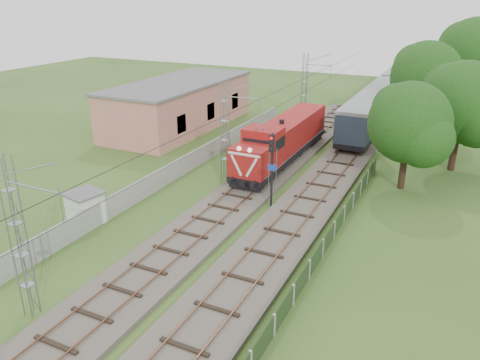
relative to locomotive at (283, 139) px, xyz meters
The scene contains 15 objects.
ground 17.59m from the locomotive, 90.00° to the right, with size 140.00×140.00×0.00m, color #325620.
track_main 10.64m from the locomotive, 90.00° to the right, with size 4.20×70.00×0.45m.
track_side 5.96m from the locomotive, 27.00° to the left, with size 4.20×80.00×0.45m.
catenary 6.47m from the locomotive, 118.40° to the right, with size 3.31×70.00×8.00m.
boundary_wall 8.61m from the locomotive, 140.01° to the right, with size 0.25×40.00×1.50m, color #9E9E99.
station_building 16.37m from the locomotive, 156.41° to the left, with size 8.40×20.40×5.22m.
fence 16.60m from the locomotive, 61.03° to the right, with size 0.12×32.00×1.20m.
locomotive is the anchor object (origin of this frame).
coach_rake 38.91m from the locomotive, 82.62° to the left, with size 3.10×69.13×3.58m.
signal_post 10.00m from the locomotive, 73.90° to the right, with size 0.57×0.47×5.51m.
relay_hut 18.56m from the locomotive, 113.53° to the right, with size 2.55×2.55×2.21m.
tree_a 11.19m from the locomotive, ahead, with size 6.46×6.16×8.38m.
tree_b 15.16m from the locomotive, 18.13° to the left, with size 7.22×6.87×9.36m.
tree_c 18.52m from the locomotive, 55.94° to the left, with size 7.65×7.29×9.92m.
tree_d 29.72m from the locomotive, 60.46° to the left, with size 9.19×8.75×11.91m.
Camera 1 is at (13.96, -20.29, 14.21)m, focal length 35.00 mm.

